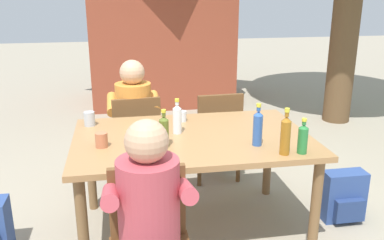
# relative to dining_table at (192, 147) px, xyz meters

# --- Properties ---
(ground_plane) EXTENTS (24.00, 24.00, 0.00)m
(ground_plane) POSITION_rel_dining_table_xyz_m (0.00, 0.00, -0.68)
(ground_plane) COLOR gray
(dining_table) EXTENTS (1.68, 1.09, 0.76)m
(dining_table) POSITION_rel_dining_table_xyz_m (0.00, 0.00, 0.00)
(dining_table) COLOR #A37547
(dining_table) RESTS_ON ground_plane
(chair_far_left) EXTENTS (0.48, 0.48, 0.87)m
(chair_far_left) POSITION_rel_dining_table_xyz_m (-0.37, 0.84, -0.19)
(chair_far_left) COLOR brown
(chair_far_left) RESTS_ON ground_plane
(chair_far_right) EXTENTS (0.46, 0.46, 0.87)m
(chair_far_right) POSITION_rel_dining_table_xyz_m (0.38, 0.84, -0.19)
(chair_far_right) COLOR brown
(chair_far_right) RESTS_ON ground_plane
(person_in_white_shirt) EXTENTS (0.47, 0.62, 1.18)m
(person_in_white_shirt) POSITION_rel_dining_table_xyz_m (-0.38, -0.95, -0.03)
(person_in_white_shirt) COLOR #B7424C
(person_in_white_shirt) RESTS_ON ground_plane
(person_in_plaid_shirt) EXTENTS (0.47, 0.62, 1.18)m
(person_in_plaid_shirt) POSITION_rel_dining_table_xyz_m (-0.38, 0.95, -0.03)
(person_in_plaid_shirt) COLOR orange
(person_in_plaid_shirt) RESTS_ON ground_plane
(bottle_amber) EXTENTS (0.06, 0.06, 0.31)m
(bottle_amber) POSITION_rel_dining_table_xyz_m (0.52, -0.44, 0.21)
(bottle_amber) COLOR #996019
(bottle_amber) RESTS_ON dining_table
(bottle_blue) EXTENTS (0.06, 0.06, 0.29)m
(bottle_blue) POSITION_rel_dining_table_xyz_m (0.40, -0.26, 0.21)
(bottle_blue) COLOR #2D56A3
(bottle_blue) RESTS_ON dining_table
(bottle_green) EXTENTS (0.06, 0.06, 0.23)m
(bottle_green) POSITION_rel_dining_table_xyz_m (0.64, -0.44, 0.18)
(bottle_green) COLOR #287A38
(bottle_green) RESTS_ON dining_table
(bottle_olive) EXTENTS (0.06, 0.06, 0.26)m
(bottle_olive) POSITION_rel_dining_table_xyz_m (-0.22, -0.18, 0.19)
(bottle_olive) COLOR #566623
(bottle_olive) RESTS_ON dining_table
(bottle_clear) EXTENTS (0.06, 0.06, 0.26)m
(bottle_clear) POSITION_rel_dining_table_xyz_m (-0.10, 0.08, 0.19)
(bottle_clear) COLOR white
(bottle_clear) RESTS_ON dining_table
(cup_terracotta) EXTENTS (0.08, 0.08, 0.10)m
(cup_terracotta) POSITION_rel_dining_table_xyz_m (-0.63, -0.11, 0.13)
(cup_terracotta) COLOR #BC6B47
(cup_terracotta) RESTS_ON dining_table
(cup_steel) EXTENTS (0.08, 0.08, 0.11)m
(cup_steel) POSITION_rel_dining_table_xyz_m (-0.73, 0.37, 0.14)
(cup_steel) COLOR #B2B7BC
(cup_steel) RESTS_ON dining_table
(cup_glass) EXTENTS (0.07, 0.07, 0.08)m
(cup_glass) POSITION_rel_dining_table_xyz_m (-0.02, 0.35, 0.12)
(cup_glass) COLOR silver
(cup_glass) RESTS_ON dining_table
(table_knife) EXTENTS (0.21, 0.16, 0.01)m
(table_knife) POSITION_rel_dining_table_xyz_m (-0.34, -0.33, 0.09)
(table_knife) COLOR silver
(table_knife) RESTS_ON dining_table
(backpack_by_far_side) EXTENTS (0.33, 0.21, 0.41)m
(backpack_by_far_side) POSITION_rel_dining_table_xyz_m (1.21, -0.07, -0.49)
(backpack_by_far_side) COLOR #2D4784
(backpack_by_far_side) RESTS_ON ground_plane
(brick_kiosk) EXTENTS (2.48, 1.62, 2.55)m
(brick_kiosk) POSITION_rel_dining_table_xyz_m (0.19, 3.96, 0.66)
(brick_kiosk) COLOR brown
(brick_kiosk) RESTS_ON ground_plane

